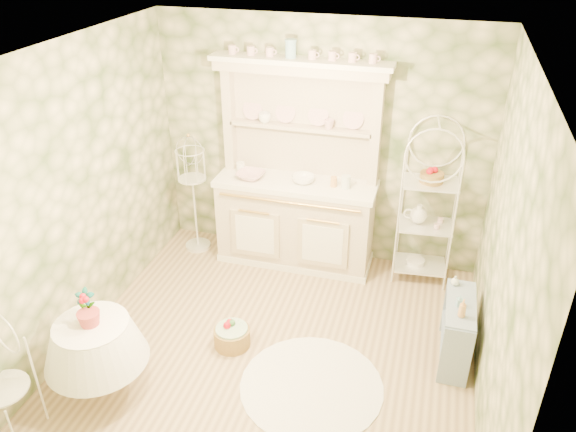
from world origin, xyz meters
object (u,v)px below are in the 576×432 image
(kitchen_dresser, at_px, (296,170))
(floor_basket, at_px, (232,334))
(side_shelf, at_px, (457,330))
(birdcage_stand, at_px, (194,195))
(cafe_chair, at_px, (4,396))
(bakers_rack, at_px, (428,202))
(round_table, at_px, (97,356))

(kitchen_dresser, bearing_deg, floor_basket, -96.89)
(side_shelf, height_order, birdcage_stand, birdcage_stand)
(side_shelf, relative_size, cafe_chair, 0.97)
(kitchen_dresser, distance_m, side_shelf, 2.31)
(bakers_rack, distance_m, side_shelf, 1.42)
(round_table, relative_size, floor_basket, 2.01)
(floor_basket, bearing_deg, birdcage_stand, 123.82)
(kitchen_dresser, height_order, side_shelf, kitchen_dresser)
(side_shelf, height_order, floor_basket, side_shelf)
(bakers_rack, distance_m, birdcage_stand, 2.62)
(round_table, relative_size, cafe_chair, 0.99)
(cafe_chair, relative_size, birdcage_stand, 0.54)
(floor_basket, bearing_deg, round_table, -135.91)
(bakers_rack, bearing_deg, floor_basket, -139.81)
(side_shelf, distance_m, cafe_chair, 3.74)
(side_shelf, bearing_deg, cafe_chair, -152.52)
(cafe_chair, distance_m, birdcage_stand, 2.94)
(cafe_chair, height_order, birdcage_stand, birdcage_stand)
(kitchen_dresser, distance_m, birdcage_stand, 1.28)
(bakers_rack, bearing_deg, side_shelf, -77.43)
(birdcage_stand, bearing_deg, kitchen_dresser, 2.50)
(kitchen_dresser, relative_size, floor_basket, 6.10)
(kitchen_dresser, height_order, cafe_chair, kitchen_dresser)
(round_table, xyz_separation_m, cafe_chair, (-0.44, -0.57, 0.00))
(round_table, bearing_deg, bakers_rack, 44.88)
(birdcage_stand, bearing_deg, bakers_rack, 2.26)
(side_shelf, height_order, round_table, round_table)
(kitchen_dresser, distance_m, round_table, 2.72)
(side_shelf, bearing_deg, bakers_rack, 106.63)
(kitchen_dresser, bearing_deg, cafe_chair, -116.56)
(kitchen_dresser, bearing_deg, birdcage_stand, -177.50)
(floor_basket, bearing_deg, kitchen_dresser, 83.11)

